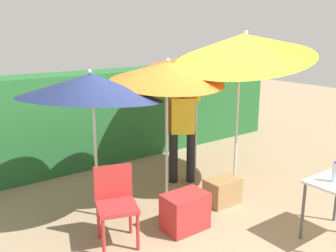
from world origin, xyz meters
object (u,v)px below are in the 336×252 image
(umbrella_navy, at_px, (91,86))
(bottle_water, at_px, (335,172))
(umbrella_rainbow, at_px, (167,72))
(umbrella_yellow, at_px, (243,46))
(umbrella_orange, at_px, (198,62))
(chair_plastic, at_px, (116,200))
(person_vendor, at_px, (182,126))
(cooler_box, at_px, (185,212))
(crate_cardboard, at_px, (222,191))

(umbrella_navy, xyz_separation_m, bottle_water, (1.89, -2.16, -0.88))
(umbrella_rainbow, height_order, umbrella_yellow, umbrella_yellow)
(umbrella_orange, xyz_separation_m, chair_plastic, (-2.29, -1.27, -1.35))
(umbrella_orange, height_order, umbrella_navy, umbrella_orange)
(umbrella_rainbow, relative_size, umbrella_yellow, 0.79)
(umbrella_yellow, xyz_separation_m, person_vendor, (-0.61, 0.62, -1.22))
(umbrella_yellow, relative_size, umbrella_navy, 1.32)
(umbrella_yellow, xyz_separation_m, umbrella_navy, (-2.21, 0.41, -0.43))
(umbrella_rainbow, height_order, bottle_water, umbrella_rainbow)
(umbrella_rainbow, distance_m, umbrella_orange, 1.35)
(umbrella_yellow, relative_size, person_vendor, 1.39)
(person_vendor, relative_size, cooler_box, 3.49)
(umbrella_orange, bearing_deg, bottle_water, -96.25)
(umbrella_rainbow, xyz_separation_m, person_vendor, (0.56, 0.37, -0.91))
(umbrella_rainbow, bearing_deg, umbrella_yellow, -12.36)
(crate_cardboard, xyz_separation_m, bottle_water, (0.32, -1.43, 0.66))
(umbrella_rainbow, xyz_separation_m, cooler_box, (-0.33, -0.82, -1.61))
(umbrella_orange, height_order, cooler_box, umbrella_orange)
(crate_cardboard, bearing_deg, bottle_water, -77.39)
(umbrella_navy, height_order, chair_plastic, umbrella_navy)
(umbrella_orange, xyz_separation_m, bottle_water, (-0.30, -2.73, -1.02))
(umbrella_orange, xyz_separation_m, umbrella_navy, (-2.19, -0.56, -0.14))
(crate_cardboard, bearing_deg, chair_plastic, 179.16)
(umbrella_yellow, distance_m, crate_cardboard, 2.10)
(person_vendor, bearing_deg, umbrella_rainbow, -146.99)
(umbrella_orange, xyz_separation_m, crate_cardboard, (-0.62, -1.30, -1.68))
(cooler_box, bearing_deg, person_vendor, 52.91)
(umbrella_rainbow, xyz_separation_m, umbrella_orange, (1.15, 0.71, 0.03))
(cooler_box, bearing_deg, umbrella_rainbow, 67.87)
(umbrella_yellow, distance_m, person_vendor, 1.50)
(umbrella_yellow, height_order, umbrella_navy, umbrella_yellow)
(umbrella_orange, relative_size, chair_plastic, 2.39)
(cooler_box, distance_m, crate_cardboard, 0.90)
(cooler_box, xyz_separation_m, crate_cardboard, (0.87, 0.24, -0.05))
(crate_cardboard, distance_m, bottle_water, 1.60)
(umbrella_navy, bearing_deg, umbrella_rainbow, -8.17)
(chair_plastic, bearing_deg, crate_cardboard, -0.84)
(umbrella_orange, xyz_separation_m, cooler_box, (-1.48, -1.54, -1.63))
(umbrella_rainbow, xyz_separation_m, crate_cardboard, (0.53, -0.59, -1.66))
(person_vendor, distance_m, bottle_water, 2.40)
(umbrella_orange, bearing_deg, umbrella_navy, -165.56)
(cooler_box, bearing_deg, umbrella_navy, 126.02)
(umbrella_orange, distance_m, cooler_box, 2.69)
(umbrella_navy, bearing_deg, umbrella_orange, 14.44)
(umbrella_rainbow, bearing_deg, crate_cardboard, -47.72)
(umbrella_rainbow, height_order, person_vendor, umbrella_rainbow)
(crate_cardboard, bearing_deg, umbrella_navy, 154.95)
(umbrella_orange, relative_size, umbrella_yellow, 0.81)
(umbrella_navy, relative_size, chair_plastic, 2.24)
(umbrella_navy, height_order, crate_cardboard, umbrella_navy)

